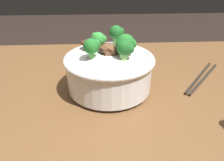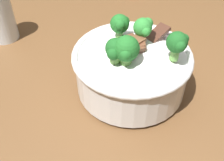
% 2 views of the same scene
% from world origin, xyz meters
% --- Properties ---
extents(dining_table, '(1.26, 0.96, 0.80)m').
position_xyz_m(dining_table, '(0.00, 0.00, 0.68)').
color(dining_table, brown).
rests_on(dining_table, ground).
extents(rice_bowl, '(0.22, 0.22, 0.15)m').
position_xyz_m(rice_bowl, '(0.02, 0.12, 0.87)').
color(rice_bowl, white).
rests_on(rice_bowl, dining_table).
extents(chopsticks_pair, '(0.17, 0.18, 0.01)m').
position_xyz_m(chopsticks_pair, '(0.29, 0.16, 0.81)').
color(chopsticks_pair, '#28231E').
rests_on(chopsticks_pair, dining_table).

